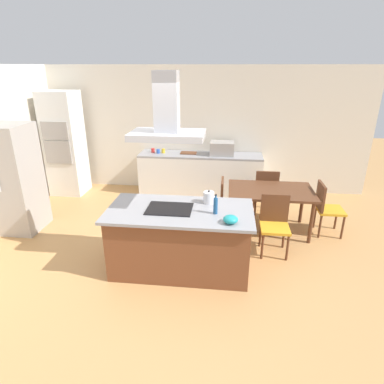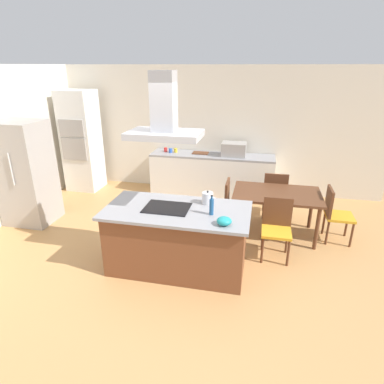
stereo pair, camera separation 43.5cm
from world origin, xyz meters
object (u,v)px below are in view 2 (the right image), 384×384
at_px(tea_kettle, 208,198).
at_px(chair_at_right_end, 335,211).
at_px(olive_oil_bottle, 212,206).
at_px(refrigerator, 26,173).
at_px(wall_oven_stack, 81,141).
at_px(chair_facing_back_wall, 275,192).
at_px(coffee_mug_yellow, 176,150).
at_px(countertop_microwave, 234,149).
at_px(dining_table, 277,197).
at_px(coffee_mug_blue, 170,151).
at_px(coffee_mug_red, 166,150).
at_px(chair_facing_island, 277,224).
at_px(cutting_board, 200,153).
at_px(range_hood, 164,117).
at_px(mixing_bowl, 224,221).
at_px(chair_at_left_end, 221,202).
at_px(cooktop, 167,208).

height_order(tea_kettle, chair_at_right_end, tea_kettle).
height_order(olive_oil_bottle, refrigerator, refrigerator).
xyz_separation_m(wall_oven_stack, chair_facing_back_wall, (4.24, -0.70, -0.59)).
bearing_deg(coffee_mug_yellow, countertop_microwave, -0.95).
height_order(refrigerator, dining_table, refrigerator).
xyz_separation_m(coffee_mug_blue, dining_table, (2.24, -1.57, -0.28)).
bearing_deg(coffee_mug_red, refrigerator, -133.72).
height_order(chair_facing_back_wall, chair_facing_island, same).
bearing_deg(cutting_board, coffee_mug_red, -179.03).
xyz_separation_m(coffee_mug_red, wall_oven_stack, (-1.87, -0.27, 0.16)).
distance_m(wall_oven_stack, refrigerator, 1.78).
bearing_deg(range_hood, chair_facing_back_wall, 52.80).
height_order(dining_table, chair_at_right_end, chair_at_right_end).
xyz_separation_m(refrigerator, chair_facing_back_wall, (4.32, 1.07, -0.40)).
distance_m(mixing_bowl, wall_oven_stack, 4.64).
height_order(coffee_mug_red, coffee_mug_blue, same).
height_order(coffee_mug_red, chair_facing_back_wall, coffee_mug_red).
bearing_deg(wall_oven_stack, olive_oil_bottle, -38.83).
xyz_separation_m(chair_facing_back_wall, chair_facing_island, (0.00, -1.33, 0.00)).
xyz_separation_m(cutting_board, chair_facing_island, (1.59, -2.31, -0.40)).
xyz_separation_m(countertop_microwave, range_hood, (-0.61, -2.88, 1.06)).
height_order(tea_kettle, chair_facing_back_wall, tea_kettle).
relative_size(chair_at_right_end, chair_at_left_end, 1.00).
bearing_deg(coffee_mug_red, wall_oven_stack, -171.77).
relative_size(coffee_mug_red, cutting_board, 0.26).
distance_m(olive_oil_bottle, chair_facing_back_wall, 2.25).
bearing_deg(chair_facing_back_wall, chair_at_left_end, -143.99).
relative_size(mixing_bowl, wall_oven_stack, 0.08).
bearing_deg(dining_table, coffee_mug_blue, 144.96).
xyz_separation_m(cooktop, chair_at_right_end, (2.39, 1.28, -0.40)).
relative_size(cooktop, dining_table, 0.43).
relative_size(tea_kettle, coffee_mug_red, 2.25).
bearing_deg(coffee_mug_yellow, mixing_bowl, -65.53).
xyz_separation_m(tea_kettle, mixing_bowl, (0.30, -0.59, -0.03)).
bearing_deg(chair_at_left_end, chair_facing_island, -36.01).
distance_m(tea_kettle, dining_table, 1.44).
xyz_separation_m(refrigerator, chair_at_right_end, (5.24, 0.41, -0.40)).
bearing_deg(chair_at_left_end, coffee_mug_blue, 130.16).
relative_size(chair_at_left_end, range_hood, 0.99).
bearing_deg(cooktop, chair_facing_back_wall, 52.80).
relative_size(olive_oil_bottle, refrigerator, 0.15).
height_order(cooktop, dining_table, cooktop).
distance_m(coffee_mug_yellow, wall_oven_stack, 2.12).
distance_m(countertop_microwave, chair_at_right_end, 2.45).
bearing_deg(refrigerator, cooktop, -17.18).
distance_m(coffee_mug_yellow, chair_facing_island, 3.16).
bearing_deg(cooktop, wall_oven_stack, 136.22).
bearing_deg(wall_oven_stack, countertop_microwave, 3.96).
height_order(dining_table, chair_facing_back_wall, chair_facing_back_wall).
bearing_deg(chair_at_left_end, coffee_mug_yellow, 127.08).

